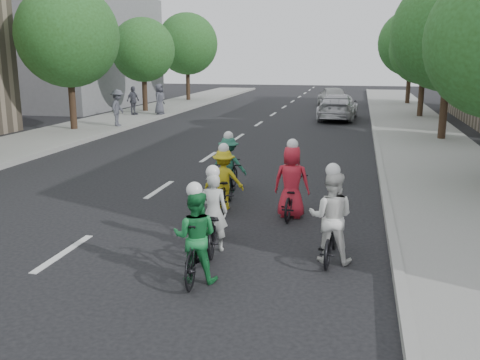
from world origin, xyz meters
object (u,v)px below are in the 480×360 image
(follow_car_trail, at_px, (332,96))
(spectator_1, at_px, (133,101))
(cyclist_3, at_px, (196,243))
(spectator_0, at_px, (118,108))
(follow_car_lead, at_px, (338,107))
(spectator_2, at_px, (159,99))
(cyclist_0, at_px, (331,226))
(cyclist_4, at_px, (225,184))
(cyclist_1, at_px, (214,221))
(cyclist_2, at_px, (229,168))
(cyclist_5, at_px, (292,190))

(follow_car_trail, height_order, spectator_1, spectator_1)
(cyclist_3, bearing_deg, spectator_0, -65.59)
(spectator_1, bearing_deg, follow_car_lead, -65.59)
(spectator_2, bearing_deg, cyclist_0, -148.70)
(cyclist_0, xyz_separation_m, cyclist_4, (-2.68, 2.88, -0.05))
(follow_car_trail, bearing_deg, cyclist_4, 76.24)
(cyclist_0, height_order, cyclist_1, cyclist_0)
(spectator_1, bearing_deg, spectator_0, -146.94)
(follow_car_lead, bearing_deg, cyclist_0, 94.78)
(follow_car_lead, xyz_separation_m, follow_car_trail, (-0.76, 8.29, -0.01))
(spectator_2, bearing_deg, cyclist_4, -151.55)
(follow_car_lead, distance_m, follow_car_trail, 8.32)
(spectator_2, bearing_deg, cyclist_2, -150.23)
(follow_car_lead, height_order, spectator_1, spectator_1)
(cyclist_4, height_order, spectator_2, spectator_2)
(cyclist_2, height_order, cyclist_3, cyclist_3)
(cyclist_0, distance_m, spectator_0, 19.46)
(cyclist_2, height_order, cyclist_4, cyclist_2)
(cyclist_1, bearing_deg, cyclist_0, 169.42)
(cyclist_2, xyz_separation_m, spectator_2, (-8.41, 16.86, 0.43))
(cyclist_0, relative_size, cyclist_1, 0.97)
(cyclist_5, distance_m, spectator_1, 21.73)
(follow_car_trail, distance_m, spectator_2, 13.41)
(cyclist_0, distance_m, spectator_2, 24.21)
(cyclist_1, height_order, spectator_0, spectator_0)
(cyclist_4, xyz_separation_m, follow_car_trail, (1.14, 27.59, 0.15))
(cyclist_2, distance_m, follow_car_trail, 26.01)
(cyclist_1, bearing_deg, spectator_1, -69.94)
(cyclist_0, xyz_separation_m, spectator_2, (-11.38, 21.36, 0.42))
(spectator_0, bearing_deg, cyclist_3, -156.06)
(spectator_2, bearing_deg, spectator_0, -177.45)
(spectator_1, xyz_separation_m, spectator_2, (1.45, 0.57, 0.07))
(cyclist_0, distance_m, cyclist_5, 2.75)
(follow_car_lead, bearing_deg, spectator_1, 9.35)
(cyclist_2, xyz_separation_m, spectator_1, (-9.86, 16.29, 0.36))
(cyclist_2, bearing_deg, follow_car_lead, -93.57)
(follow_car_trail, bearing_deg, cyclist_2, 75.46)
(follow_car_lead, xyz_separation_m, spectator_0, (-10.66, -6.46, 0.32))
(cyclist_1, distance_m, spectator_0, 18.14)
(spectator_1, bearing_deg, spectator_2, -50.74)
(spectator_1, bearing_deg, cyclist_4, -132.67)
(follow_car_lead, relative_size, spectator_1, 3.03)
(cyclist_2, relative_size, follow_car_trail, 0.38)
(cyclist_1, height_order, cyclist_2, cyclist_2)
(cyclist_5, bearing_deg, spectator_2, -58.26)
(cyclist_4, relative_size, follow_car_trail, 0.44)
(cyclist_5, xyz_separation_m, spectator_2, (-10.36, 18.80, 0.44))
(cyclist_0, distance_m, cyclist_3, 2.48)
(cyclist_2, relative_size, cyclist_3, 0.96)
(cyclist_2, bearing_deg, cyclist_4, 103.41)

